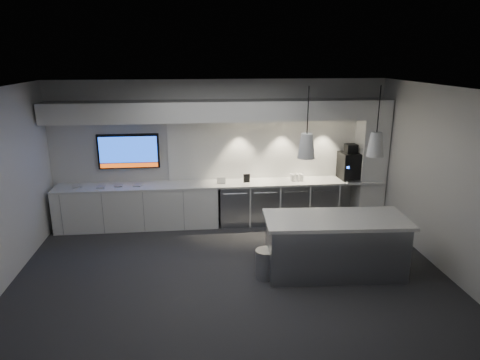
{
  "coord_description": "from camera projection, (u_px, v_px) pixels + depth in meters",
  "views": [
    {
      "loc": [
        -0.53,
        -6.36,
        3.47
      ],
      "look_at": [
        0.27,
        1.1,
        1.27
      ],
      "focal_mm": 32.0,
      "sensor_mm": 36.0,
      "label": 1
    }
  ],
  "objects": [
    {
      "name": "tray_b",
      "position": [
        101.0,
        187.0,
        8.61
      ],
      "size": [
        0.17,
        0.17,
        0.02
      ],
      "primitive_type": "cube",
      "rotation": [
        0.0,
        0.0,
        0.04
      ],
      "color": "#9F9F9F",
      "rests_on": "back_counter"
    },
    {
      "name": "tray_d",
      "position": [
        138.0,
        185.0,
        8.72
      ],
      "size": [
        0.2,
        0.2,
        0.02
      ],
      "primitive_type": "cube",
      "rotation": [
        0.0,
        0.0,
        -0.28
      ],
      "color": "#9F9F9F",
      "rests_on": "back_counter"
    },
    {
      "name": "floor",
      "position": [
        231.0,
        272.0,
        7.1
      ],
      "size": [
        7.0,
        7.0,
        0.0
      ],
      "primitive_type": "plane",
      "color": "#2A2A2C",
      "rests_on": "ground"
    },
    {
      "name": "cup_cluster",
      "position": [
        297.0,
        177.0,
        9.07
      ],
      "size": [
        0.26,
        0.17,
        0.14
      ],
      "primitive_type": null,
      "color": "white",
      "rests_on": "back_counter"
    },
    {
      "name": "column",
      "position": [
        370.0,
        160.0,
        9.16
      ],
      "size": [
        0.55,
        0.55,
        2.6
      ],
      "primitive_type": "cube",
      "color": "white",
      "rests_on": "floor"
    },
    {
      "name": "fridge_unit_c",
      "position": [
        292.0,
        202.0,
        9.21
      ],
      "size": [
        0.6,
        0.61,
        0.85
      ],
      "primitive_type": "cube",
      "color": "#979AA0",
      "rests_on": "floor"
    },
    {
      "name": "sign_black",
      "position": [
        247.0,
        178.0,
        8.93
      ],
      "size": [
        0.14,
        0.04,
        0.18
      ],
      "primitive_type": "cube",
      "rotation": [
        0.0,
        0.0,
        0.14
      ],
      "color": "black",
      "rests_on": "back_counter"
    },
    {
      "name": "left_base_cabinets",
      "position": [
        138.0,
        207.0,
        8.88
      ],
      "size": [
        3.3,
        0.63,
        0.86
      ],
      "primitive_type": "cube",
      "color": "white",
      "rests_on": "floor"
    },
    {
      "name": "wall_tv",
      "position": [
        129.0,
        151.0,
        8.8
      ],
      "size": [
        1.25,
        0.07,
        0.72
      ],
      "color": "black",
      "rests_on": "wall_back"
    },
    {
      "name": "soffit",
      "position": [
        221.0,
        111.0,
        8.52
      ],
      "size": [
        6.9,
        0.6,
        0.4
      ],
      "primitive_type": "cube",
      "color": "white",
      "rests_on": "wall_back"
    },
    {
      "name": "fridge_unit_b",
      "position": [
        263.0,
        203.0,
        9.14
      ],
      "size": [
        0.6,
        0.61,
        0.85
      ],
      "primitive_type": "cube",
      "color": "#979AA0",
      "rests_on": "floor"
    },
    {
      "name": "tray_c",
      "position": [
        119.0,
        186.0,
        8.69
      ],
      "size": [
        0.16,
        0.16,
        0.02
      ],
      "primitive_type": "cube",
      "rotation": [
        0.0,
        0.0,
        0.03
      ],
      "color": "#9F9F9F",
      "rests_on": "back_counter"
    },
    {
      "name": "backsplash",
      "position": [
        276.0,
        148.0,
        9.15
      ],
      "size": [
        4.6,
        0.03,
        1.3
      ],
      "primitive_type": "cube",
      "color": "white",
      "rests_on": "wall_back"
    },
    {
      "name": "wall_front",
      "position": [
        252.0,
        259.0,
        4.29
      ],
      "size": [
        7.0,
        0.0,
        7.0
      ],
      "primitive_type": "plane",
      "rotation": [
        -1.57,
        0.0,
        0.0
      ],
      "color": "silver",
      "rests_on": "floor"
    },
    {
      "name": "island",
      "position": [
        335.0,
        245.0,
        6.96
      ],
      "size": [
        2.34,
        1.11,
        0.97
      ],
      "rotation": [
        0.0,
        0.0,
        -0.06
      ],
      "color": "#979AA0",
      "rests_on": "floor"
    },
    {
      "name": "tray_a",
      "position": [
        77.0,
        187.0,
        8.62
      ],
      "size": [
        0.2,
        0.2,
        0.02
      ],
      "primitive_type": "cube",
      "rotation": [
        0.0,
        0.0,
        0.32
      ],
      "color": "#9F9F9F",
      "rests_on": "back_counter"
    },
    {
      "name": "wall_right",
      "position": [
        442.0,
        179.0,
        7.03
      ],
      "size": [
        0.0,
        7.0,
        7.0
      ],
      "primitive_type": "plane",
      "rotation": [
        1.57,
        0.0,
        -1.57
      ],
      "color": "silver",
      "rests_on": "floor"
    },
    {
      "name": "fridge_unit_a",
      "position": [
        234.0,
        204.0,
        9.08
      ],
      "size": [
        0.6,
        0.61,
        0.85
      ],
      "primitive_type": "cube",
      "color": "#979AA0",
      "rests_on": "floor"
    },
    {
      "name": "back_counter",
      "position": [
        222.0,
        184.0,
        8.93
      ],
      "size": [
        6.8,
        0.65,
        0.04
      ],
      "primitive_type": "cube",
      "color": "white",
      "rests_on": "left_base_cabinets"
    },
    {
      "name": "coffee_machine",
      "position": [
        350.0,
        165.0,
        9.14
      ],
      "size": [
        0.44,
        0.61,
        0.76
      ],
      "rotation": [
        0.0,
        0.0,
        0.06
      ],
      "color": "black",
      "rests_on": "back_counter"
    },
    {
      "name": "bin",
      "position": [
        266.0,
        263.0,
        6.9
      ],
      "size": [
        0.42,
        0.42,
        0.47
      ],
      "primitive_type": "cylinder",
      "rotation": [
        0.0,
        0.0,
        -0.3
      ],
      "color": "#979AA0",
      "rests_on": "floor"
    },
    {
      "name": "sign_white",
      "position": [
        221.0,
        180.0,
        8.85
      ],
      "size": [
        0.18,
        0.05,
        0.14
      ],
      "primitive_type": "cube",
      "rotation": [
        0.0,
        0.0,
        -0.15
      ],
      "color": "white",
      "rests_on": "back_counter"
    },
    {
      "name": "pendant_right",
      "position": [
        376.0,
        144.0,
        6.55
      ],
      "size": [
        0.26,
        0.26,
        1.08
      ],
      "color": "white",
      "rests_on": "ceiling"
    },
    {
      "name": "wall_back",
      "position": [
        220.0,
        151.0,
        9.06
      ],
      "size": [
        7.0,
        0.0,
        7.0
      ],
      "primitive_type": "plane",
      "rotation": [
        1.57,
        0.0,
        0.0
      ],
      "color": "silver",
      "rests_on": "floor"
    },
    {
      "name": "fridge_unit_d",
      "position": [
        320.0,
        201.0,
        9.27
      ],
      "size": [
        0.6,
        0.61,
        0.85
      ],
      "primitive_type": "cube",
      "color": "#979AA0",
      "rests_on": "floor"
    },
    {
      "name": "pendant_left",
      "position": [
        306.0,
        146.0,
        6.43
      ],
      "size": [
        0.26,
        0.26,
        1.08
      ],
      "color": "white",
      "rests_on": "ceiling"
    },
    {
      "name": "ceiling",
      "position": [
        230.0,
        88.0,
        6.26
      ],
      "size": [
        7.0,
        7.0,
        0.0
      ],
      "primitive_type": "plane",
      "rotation": [
        3.14,
        0.0,
        0.0
      ],
      "color": "black",
      "rests_on": "wall_back"
    }
  ]
}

